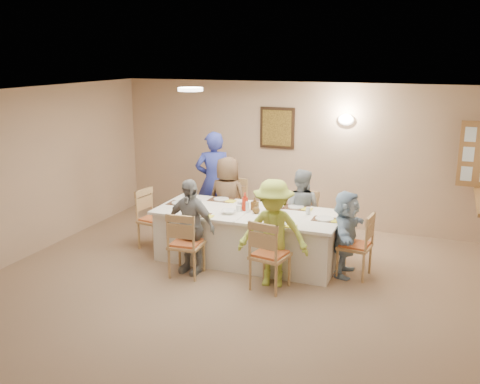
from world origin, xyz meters
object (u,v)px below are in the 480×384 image
at_px(chair_front_left, 186,243).
at_px(diner_front_left, 190,226).
at_px(chair_back_right, 302,220).
at_px(condiment_ketchup, 245,202).
at_px(diner_back_left, 228,200).
at_px(chair_front_right, 270,254).
at_px(chair_left_end, 155,219).
at_px(diner_right_end, 346,233).
at_px(dining_table, 248,236).
at_px(diner_front_right, 273,233).
at_px(chair_back_left, 231,210).
at_px(caregiver, 214,181).
at_px(diner_back_right, 300,210).
at_px(chair_right_end, 355,245).

relative_size(chair_front_left, diner_front_left, 0.69).
xyz_separation_m(chair_back_right, condiment_ketchup, (-0.65, -0.78, 0.44)).
distance_m(diner_back_left, diner_front_left, 1.36).
height_order(chair_front_right, condiment_ketchup, condiment_ketchup).
distance_m(chair_front_right, diner_front_left, 1.22).
distance_m(chair_left_end, condiment_ketchup, 1.56).
height_order(chair_front_left, condiment_ketchup, condiment_ketchup).
xyz_separation_m(diner_front_left, diner_right_end, (2.02, 0.68, -0.07)).
relative_size(dining_table, chair_back_right, 2.98).
height_order(chair_back_right, diner_front_right, diner_front_right).
bearing_deg(diner_right_end, chair_left_end, 89.01).
distance_m(chair_front_left, chair_front_right, 1.20).
bearing_deg(chair_back_left, chair_front_left, -89.71).
xyz_separation_m(chair_left_end, diner_front_right, (2.15, -0.68, 0.25)).
relative_size(diner_front_left, caregiver, 0.78).
distance_m(diner_back_left, diner_front_right, 1.81).
relative_size(diner_back_right, caregiver, 0.75).
bearing_deg(diner_front_right, condiment_ketchup, 124.71).
xyz_separation_m(chair_front_right, diner_front_right, (0.00, 0.12, 0.24)).
bearing_deg(chair_front_left, chair_right_end, -164.32).
relative_size(chair_front_left, caregiver, 0.54).
distance_m(chair_back_right, caregiver, 1.74).
bearing_deg(diner_right_end, chair_back_left, 67.40).
xyz_separation_m(diner_front_right, caregiver, (-1.65, 1.83, 0.14)).
height_order(chair_back_right, chair_front_left, chair_front_left).
relative_size(dining_table, diner_back_right, 2.08).
xyz_separation_m(diner_back_left, diner_front_left, (0.00, -1.36, -0.03)).
bearing_deg(diner_right_end, chair_front_left, 110.61).
relative_size(chair_back_left, chair_front_left, 1.07).
distance_m(chair_right_end, diner_back_left, 2.27).
bearing_deg(chair_front_right, chair_left_end, -10.23).
xyz_separation_m(diner_right_end, condiment_ketchup, (-1.47, 0.02, 0.29)).
bearing_deg(dining_table, diner_front_left, -131.42).
height_order(dining_table, chair_back_left, chair_back_left).
bearing_deg(chair_back_right, dining_table, -118.04).
relative_size(chair_front_left, chair_front_right, 0.98).
bearing_deg(condiment_ketchup, chair_front_right, -51.32).
bearing_deg(chair_back_right, diner_front_left, -120.20).
bearing_deg(caregiver, condiment_ketchup, 103.09).
distance_m(diner_back_left, condiment_ketchup, 0.88).
xyz_separation_m(chair_left_end, caregiver, (0.50, 1.15, 0.39)).
relative_size(diner_back_left, caregiver, 0.82).
xyz_separation_m(dining_table, chair_back_right, (0.60, 0.80, 0.07)).
bearing_deg(diner_front_right, diner_back_right, 81.53).
bearing_deg(diner_front_left, chair_front_right, 3.17).
distance_m(chair_front_right, caregiver, 2.58).
height_order(dining_table, chair_left_end, chair_left_end).
bearing_deg(diner_back_right, condiment_ketchup, 46.60).
relative_size(chair_back_left, condiment_ketchup, 3.77).
height_order(diner_back_right, diner_front_right, diner_front_right).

